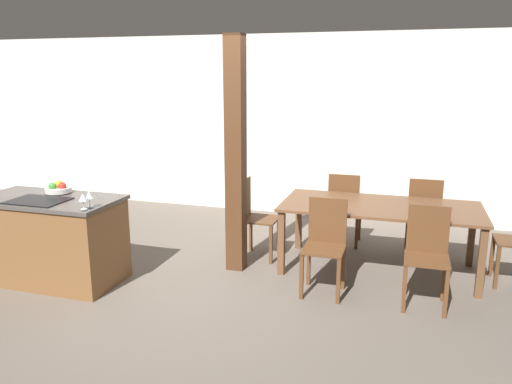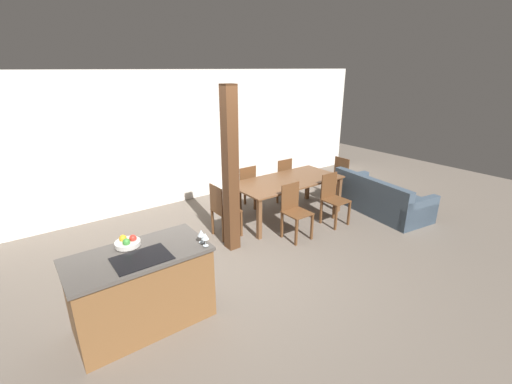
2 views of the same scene
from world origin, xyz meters
The scene contains 15 objects.
ground_plane centered at (0.00, 0.00, 0.00)m, with size 16.00×16.00×0.00m, color #665B51.
wall_back centered at (0.00, 2.85, 1.35)m, with size 11.20×0.08×2.70m.
kitchen_island centered at (-1.43, -0.44, 0.45)m, with size 1.46×0.76×0.90m.
fruit_bowl centered at (-1.46, -0.23, 0.94)m, with size 0.27×0.27×0.11m.
wine_glass_near centered at (-0.78, -0.74, 1.01)m, with size 0.08×0.08×0.15m.
wine_glass_middle centered at (-0.78, -0.65, 1.01)m, with size 0.08×0.08×0.15m.
dining_table centered at (1.81, 0.85, 0.66)m, with size 2.11×1.01×0.74m.
dining_chair_near_left centered at (1.34, 0.12, 0.49)m, with size 0.40×0.40×0.93m.
dining_chair_near_right centered at (2.29, 0.12, 0.49)m, with size 0.40×0.40×0.93m.
dining_chair_far_left centered at (1.34, 1.58, 0.49)m, with size 0.40×0.40×0.93m.
dining_chair_far_right centered at (2.29, 1.58, 0.49)m, with size 0.40×0.40×0.93m.
dining_chair_head_end centered at (0.38, 0.85, 0.49)m, with size 0.40×0.40×0.93m.
dining_chair_foot_end centered at (3.24, 0.85, 0.49)m, with size 0.40×0.40×0.93m.
couch centered at (3.48, -0.09, 0.25)m, with size 1.12×1.96×0.74m.
timber_post centered at (0.30, 0.44, 1.26)m, with size 0.19×0.19×2.52m.
Camera 2 is at (-2.31, -3.72, 2.73)m, focal length 24.00 mm.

